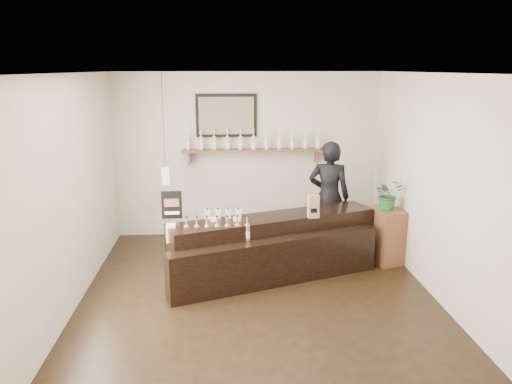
{
  "coord_description": "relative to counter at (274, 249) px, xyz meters",
  "views": [
    {
      "loc": [
        -0.43,
        -5.96,
        2.86
      ],
      "look_at": [
        0.03,
        0.7,
        1.19
      ],
      "focal_mm": 35.0,
      "sensor_mm": 36.0,
      "label": 1
    }
  ],
  "objects": [
    {
      "name": "shopkeeper",
      "position": [
        0.96,
        0.96,
        0.6
      ],
      "size": [
        0.83,
        0.66,
        2.0
      ],
      "primitive_type": "imported",
      "rotation": [
        0.0,
        0.0,
        2.86
      ],
      "color": "black",
      "rests_on": "ground"
    },
    {
      "name": "ground",
      "position": [
        -0.27,
        -0.59,
        -0.4
      ],
      "size": [
        5.0,
        5.0,
        0.0
      ],
      "primitive_type": "plane",
      "color": "black",
      "rests_on": "ground"
    },
    {
      "name": "potted_plant",
      "position": [
        1.73,
        0.41,
        0.65
      ],
      "size": [
        0.5,
        0.46,
        0.46
      ],
      "primitive_type": "imported",
      "rotation": [
        0.0,
        0.0,
        0.29
      ],
      "color": "#255E2D",
      "rests_on": "side_cabinet"
    },
    {
      "name": "tape_dispenser",
      "position": [
        0.57,
        0.02,
        0.49
      ],
      "size": [
        0.15,
        0.09,
        0.12
      ],
      "color": "blue",
      "rests_on": "counter"
    },
    {
      "name": "room_shell",
      "position": [
        -0.27,
        -0.59,
        1.31
      ],
      "size": [
        5.0,
        5.0,
        5.0
      ],
      "color": "beige",
      "rests_on": "ground"
    },
    {
      "name": "promo_sign",
      "position": [
        -1.4,
        0.09,
        0.64
      ],
      "size": [
        0.28,
        0.03,
        0.39
      ],
      "color": "black",
      "rests_on": "counter"
    },
    {
      "name": "back_wall_decor",
      "position": [
        -0.43,
        1.79,
        1.36
      ],
      "size": [
        2.66,
        0.96,
        1.69
      ],
      "color": "brown",
      "rests_on": "ground"
    },
    {
      "name": "paper_bag",
      "position": [
        0.54,
        0.01,
        0.6
      ],
      "size": [
        0.15,
        0.12,
        0.32
      ],
      "color": "#A57B4F",
      "rests_on": "counter"
    },
    {
      "name": "side_cabinet",
      "position": [
        1.73,
        0.41,
        0.01
      ],
      "size": [
        0.56,
        0.66,
        0.82
      ],
      "color": "brown",
      "rests_on": "ground"
    },
    {
      "name": "counter",
      "position": [
        0.0,
        0.0,
        0.0
      ],
      "size": [
        3.01,
        1.78,
        0.98
      ],
      "color": "black",
      "rests_on": "ground"
    }
  ]
}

